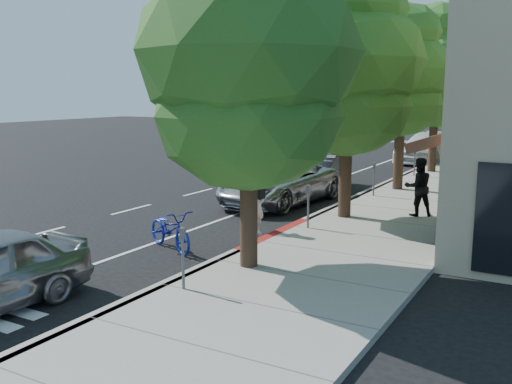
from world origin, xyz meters
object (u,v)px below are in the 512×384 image
Objects in this scene: street_tree_0 at (248,58)px; street_tree_1 at (348,64)px; cyclist at (256,206)px; street_tree_4 at (459,87)px; bicycle at (170,230)px; white_pickup at (427,147)px; pedestrian at (418,187)px; dark_suv_far at (442,142)px; street_tree_3 at (437,67)px; silver_suv at (279,183)px; street_tree_5 at (477,83)px; dark_sedan at (318,172)px; street_tree_2 at (402,73)px.

street_tree_1 is at bearing 90.00° from street_tree_0.
street_tree_4 is at bearing 13.23° from cyclist.
bicycle is at bearing -96.58° from street_tree_4.
bicycle is at bearing 172.05° from cyclist.
white_pickup is 16.10m from pedestrian.
bicycle is at bearing -87.88° from dark_suv_far.
street_tree_3 is at bearing -68.60° from white_pickup.
street_tree_3 reaches higher than white_pickup.
street_tree_3 is at bearing 78.86° from silver_suv.
street_tree_3 is at bearing 90.00° from street_tree_1.
dark_suv_far is (-1.40, 27.00, -3.88)m from street_tree_0.
street_tree_5 reaches higher than pedestrian.
silver_suv is at bearing 27.58° from bicycle.
dark_suv_far reaches higher than dark_sedan.
street_tree_1 is at bearing -90.00° from street_tree_5.
bicycle is at bearing -81.39° from silver_suv.
white_pickup is (0.14, 19.97, -0.00)m from cyclist.
dark_sedan is at bearing -103.41° from street_tree_4.
street_tree_0 is 0.99× the size of street_tree_1.
bicycle is at bearing 167.93° from street_tree_0.
pedestrian is (4.69, 6.68, 0.54)m from bicycle.
pedestrian is (3.39, -19.74, 0.19)m from dark_suv_far.
street_tree_1 is 4.48m from pedestrian.
silver_suv is at bearing -90.05° from dark_suv_far.
street_tree_5 is at bearing 90.00° from street_tree_1.
street_tree_1 reaches higher than street_tree_0.
street_tree_4 is 3.44× the size of bicycle.
white_pickup is at bearing -111.44° from pedestrian.
street_tree_4 is at bearing -90.00° from street_tree_5.
street_tree_1 reaches higher than bicycle.
street_tree_2 is at bearing 90.00° from street_tree_0.
white_pickup is (-1.40, 23.00, -3.92)m from street_tree_0.
silver_suv is 2.97× the size of pedestrian.
silver_suv is at bearing -100.64° from street_tree_4.
street_tree_3 is 18.24m from bicycle.
dark_sedan is 0.86× the size of dark_suv_far.
street_tree_5 is at bearing 84.45° from white_pickup.
street_tree_2 is 1.44× the size of dark_suv_far.
pedestrian reaches higher than dark_sedan.
white_pickup is at bearing 17.03° from cyclist.
dark_sedan is (-0.40, 10.42, 0.20)m from bicycle.
street_tree_5 reaches higher than white_pickup.
street_tree_1 is 1.51× the size of dark_suv_far.
street_tree_1 is 1.11× the size of street_tree_4.
street_tree_3 is 1.17× the size of street_tree_4.
dark_sedan is at bearing 26.47° from bicycle.
street_tree_2 is 6.02m from street_tree_3.
street_tree_4 is at bearing 90.00° from street_tree_2.
dark_suv_far is at bearing 115.00° from street_tree_4.
street_tree_4 is (-0.00, 18.00, -0.55)m from street_tree_1.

